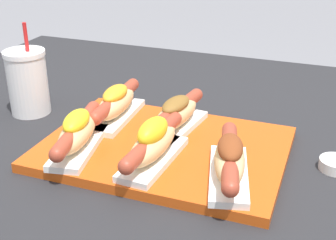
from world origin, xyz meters
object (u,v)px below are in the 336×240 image
Objects in this scene: hot_dog_3 at (116,104)px; sauce_bowl at (336,164)px; hot_dog_0 at (77,132)px; serving_tray at (164,148)px; hot_dog_4 at (176,115)px; hot_dog_1 at (153,143)px; hot_dog_2 at (230,160)px; drink_cup at (28,82)px.

hot_dog_3 reaches higher than sauce_bowl.
serving_tray is at bearing 28.08° from hot_dog_0.
hot_dog_0 is 0.99× the size of hot_dog_4.
serving_tray is 0.30m from sauce_bowl.
hot_dog_0 reaches higher than hot_dog_3.
hot_dog_0 is at bearing -91.93° from hot_dog_3.
hot_dog_1 is 1.03× the size of hot_dog_2.
drink_cup reaches higher than hot_dog_4.
hot_dog_0 is at bearing -151.92° from serving_tray.
hot_dog_2 is at bearing -16.45° from drink_cup.
hot_dog_2 is (0.13, -0.01, -0.00)m from hot_dog_1.
hot_dog_0 is 0.99× the size of hot_dog_3.
sauce_bowl is at bearing 21.20° from hot_dog_1.
hot_dog_1 is at bearing -158.80° from sauce_bowl.
hot_dog_0 is 0.27m from hot_dog_2.
hot_dog_1 is 0.19m from hot_dog_3.
drink_cup reaches higher than hot_dog_3.
hot_dog_0 is 0.19m from hot_dog_4.
hot_dog_3 is 0.43m from sauce_bowl.
serving_tray is 2.05× the size of hot_dog_1.
hot_dog_3 is at bearing 176.29° from hot_dog_4.
hot_dog_1 is 0.32m from sauce_bowl.
hot_dog_2 is 3.66× the size of sauce_bowl.
hot_dog_0 is 1.05× the size of drink_cup.
hot_dog_0 reaches higher than sauce_bowl.
sauce_bowl is at bearing -2.92° from hot_dog_3.
drink_cup reaches higher than serving_tray.
hot_dog_2 is 0.98× the size of hot_dog_4.
sauce_bowl is (0.43, 0.12, -0.04)m from hot_dog_0.
hot_dog_3 is (-0.13, 0.07, 0.04)m from serving_tray.
hot_dog_2 is at bearing 0.16° from hot_dog_0.
hot_dog_3 is (0.00, 0.14, -0.00)m from hot_dog_0.
hot_dog_4 reaches higher than sauce_bowl.
hot_dog_0 is 0.14m from hot_dog_3.
serving_tray is 0.15m from hot_dog_3.
hot_dog_0 is at bearing -34.86° from drink_cup.
hot_dog_3 is at bearing 152.09° from serving_tray.
hot_dog_2 is (0.14, -0.07, 0.04)m from serving_tray.
hot_dog_1 reaches higher than hot_dog_2.
hot_dog_2 is 0.20m from sauce_bowl.
hot_dog_4 is (0.00, 0.06, 0.04)m from serving_tray.
hot_dog_1 is at bearing -85.34° from serving_tray.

